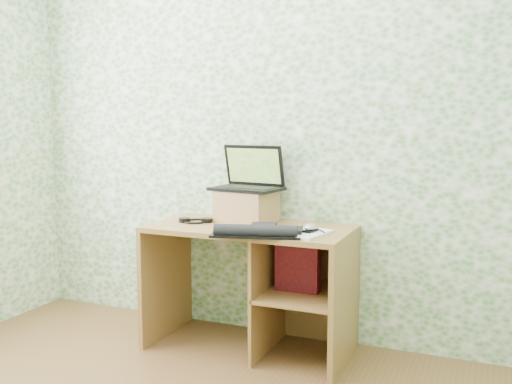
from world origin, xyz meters
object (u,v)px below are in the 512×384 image
at_px(riser, 247,206).
at_px(keyboard, 260,231).
at_px(desk, 264,270).
at_px(notepad, 305,233).
at_px(laptop, 250,179).

xyz_separation_m(riser, keyboard, (0.24, -0.37, -0.07)).
relative_size(desk, notepad, 4.08).
height_order(riser, laptop, laptop).
relative_size(keyboard, notepad, 1.70).
bearing_deg(notepad, laptop, 158.62).
height_order(laptop, notepad, laptop).
distance_m(keyboard, notepad, 0.25).
bearing_deg(riser, desk, -35.75).
bearing_deg(desk, laptop, 135.14).
bearing_deg(laptop, keyboard, -52.03).
xyz_separation_m(desk, keyboard, (0.08, -0.25, 0.29)).
bearing_deg(laptop, desk, -37.26).
xyz_separation_m(riser, laptop, (-0.00, 0.04, 0.16)).
bearing_deg(laptop, riser, -82.40).
relative_size(riser, keyboard, 0.65).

